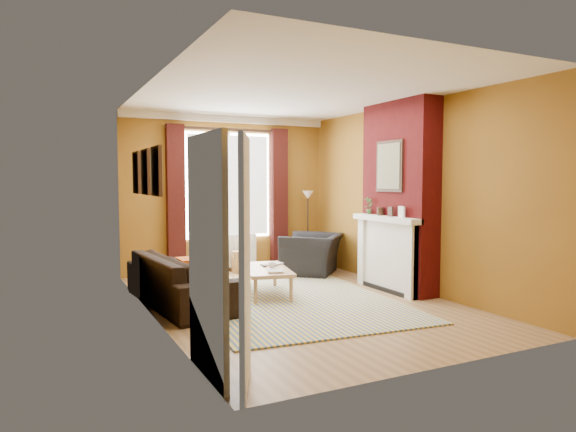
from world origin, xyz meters
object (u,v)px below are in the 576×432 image
object	(u,v)px
wicker_stool	(240,262)
sofa	(182,280)
armchair	(312,254)
coffee_table	(266,271)
floor_lamp	(308,207)

from	to	relation	value
wicker_stool	sofa	bearing A→B (deg)	-129.49
armchair	coffee_table	bearing A→B (deg)	-7.55
armchair	floor_lamp	world-z (taller)	floor_lamp
sofa	floor_lamp	bearing A→B (deg)	-62.70
sofa	armchair	distance (m)	2.87
sofa	floor_lamp	size ratio (longest dim) A/B	1.56
sofa	wicker_stool	world-z (taller)	sofa
sofa	armchair	bearing A→B (deg)	-71.09
sofa	coffee_table	size ratio (longest dim) A/B	1.73
armchair	wicker_stool	distance (m)	1.29
sofa	coffee_table	distance (m)	1.20
sofa	wicker_stool	size ratio (longest dim) A/B	5.66
coffee_table	sofa	bearing A→B (deg)	-168.35
armchair	floor_lamp	size ratio (longest dim) A/B	0.74
coffee_table	wicker_stool	xyz separation A→B (m)	(0.33, 1.89, -0.16)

